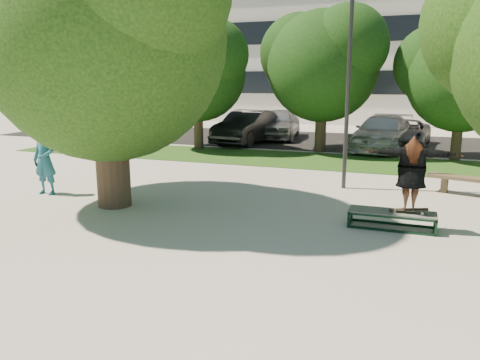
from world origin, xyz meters
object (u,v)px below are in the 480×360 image
at_px(grind_box, 392,220).
at_px(lamppost, 349,79).
at_px(tree_left, 104,25).
at_px(car_dark, 247,127).
at_px(car_silver_b, 382,133).
at_px(bystander, 45,160).
at_px(car_grey, 404,133).
at_px(car_silver_a, 279,123).

bearing_deg(grind_box, lamppost, 112.88).
relative_size(tree_left, grind_box, 3.95).
relative_size(lamppost, grind_box, 3.39).
height_order(grind_box, car_dark, car_dark).
distance_m(car_dark, car_silver_b, 6.55).
bearing_deg(grind_box, car_dark, 121.62).
height_order(lamppost, car_dark, lamppost).
height_order(bystander, car_silver_b, bystander).
bearing_deg(lamppost, car_grey, 81.63).
xyz_separation_m(tree_left, bystander, (-2.41, 0.31, -3.45)).
xyz_separation_m(grind_box, car_grey, (0.00, 13.75, 0.45)).
relative_size(car_silver_a, car_silver_b, 0.91).
height_order(tree_left, car_grey, tree_left).
relative_size(lamppost, car_dark, 1.22).
bearing_deg(car_dark, grind_box, -51.92).
height_order(bystander, car_dark, bystander).
relative_size(tree_left, lamppost, 1.16).
bearing_deg(car_silver_a, lamppost, -71.96).
height_order(grind_box, car_grey, car_grey).
bearing_deg(car_silver_a, bystander, -106.69).
height_order(tree_left, car_dark, tree_left).
bearing_deg(car_dark, car_grey, 18.25).
bearing_deg(car_dark, tree_left, -80.31).
bearing_deg(car_grey, car_dark, -162.36).
xyz_separation_m(grind_box, car_dark, (-7.50, 12.18, 0.64)).
height_order(bystander, car_grey, bystander).
bearing_deg(bystander, car_silver_b, 53.95).
relative_size(grind_box, car_grey, 0.39).
bearing_deg(car_silver_a, car_silver_b, -30.89).
distance_m(bystander, car_silver_a, 14.93).
distance_m(tree_left, car_dark, 13.05).
bearing_deg(car_grey, bystander, -117.88).
xyz_separation_m(car_silver_a, car_dark, (-0.97, -2.46, -0.00)).
distance_m(lamppost, bystander, 8.78).
bearing_deg(tree_left, car_dark, 93.23).
xyz_separation_m(car_silver_a, car_grey, (6.53, -0.89, -0.19)).
bearing_deg(car_grey, car_silver_a, 178.04).
xyz_separation_m(tree_left, grind_box, (6.79, 0.35, -4.23)).
xyz_separation_m(lamppost, car_grey, (1.50, 10.19, -2.51)).
height_order(lamppost, car_silver_b, lamppost).
xyz_separation_m(bystander, car_silver_b, (8.25, 12.14, -0.20)).
xyz_separation_m(grind_box, car_silver_a, (-6.53, 14.64, 0.64)).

